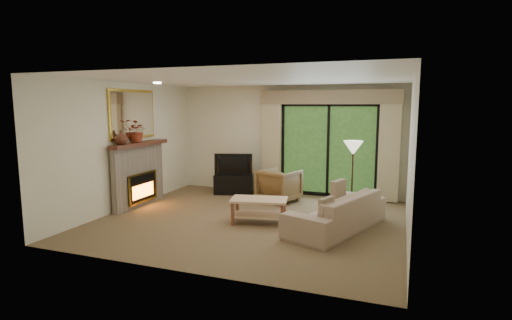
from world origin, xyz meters
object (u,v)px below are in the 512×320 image
(armchair, at_px, (279,185))
(sofa, at_px, (337,212))
(coffee_table, at_px, (259,211))
(media_console, at_px, (234,184))

(armchair, relative_size, sofa, 0.37)
(coffee_table, bearing_deg, media_console, 111.93)
(media_console, xyz_separation_m, coffee_table, (1.40, -2.07, -0.01))
(armchair, height_order, sofa, armchair)
(media_console, distance_m, sofa, 3.42)
(sofa, height_order, coffee_table, sofa)
(media_console, bearing_deg, armchair, -33.18)
(media_console, distance_m, armchair, 1.32)
(coffee_table, bearing_deg, sofa, -7.96)
(armchair, bearing_deg, sofa, 152.11)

